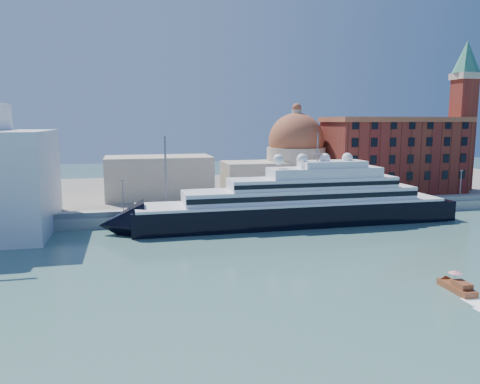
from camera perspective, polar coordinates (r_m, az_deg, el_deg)
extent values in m
plane|color=#3A645E|center=(86.68, 6.41, -7.48)|extent=(400.00, 400.00, 0.00)
cube|color=gray|center=(118.01, 0.77, -2.48)|extent=(180.00, 10.00, 2.50)
cube|color=slate|center=(157.53, -2.95, 0.22)|extent=(260.00, 72.00, 2.00)
cube|color=slate|center=(113.39, 1.33, -1.99)|extent=(180.00, 0.10, 1.20)
cube|color=black|center=(110.03, 6.50, -2.91)|extent=(74.02, 11.39, 6.17)
cone|color=black|center=(103.50, -14.22, -3.85)|extent=(9.49, 11.39, 11.39)
cube|color=black|center=(127.47, 22.33, -2.00)|extent=(5.69, 10.44, 5.69)
cube|color=white|center=(109.42, 6.53, -1.20)|extent=(72.12, 11.58, 0.57)
cube|color=white|center=(109.80, 7.48, -0.28)|extent=(55.04, 9.49, 2.85)
cube|color=black|center=(105.45, 8.40, -0.67)|extent=(55.04, 0.15, 1.14)
cube|color=white|center=(110.48, 8.88, 1.14)|extent=(39.86, 8.54, 2.47)
cube|color=white|center=(111.32, 10.26, 2.39)|extent=(26.57, 7.59, 2.28)
cube|color=white|center=(111.92, 11.18, 3.37)|extent=(15.18, 6.64, 1.52)
cylinder|color=slate|center=(110.09, 9.44, 5.41)|extent=(0.28, 0.28, 6.64)
sphere|color=white|center=(106.92, 4.71, 3.98)|extent=(2.47, 2.47, 2.47)
sphere|color=white|center=(108.84, 7.56, 4.02)|extent=(2.47, 2.47, 2.47)
sphere|color=white|center=(111.02, 10.31, 4.04)|extent=(2.47, 2.47, 2.47)
sphere|color=white|center=(113.45, 12.95, 4.06)|extent=(2.47, 2.47, 2.47)
cube|color=brown|center=(74.71, 24.91, -10.61)|extent=(2.43, 6.50, 1.07)
cube|color=brown|center=(73.62, 25.45, -10.19)|extent=(1.83, 2.74, 0.85)
cylinder|color=slate|center=(74.71, 24.73, -9.53)|extent=(0.06, 0.06, 1.71)
cone|color=red|center=(74.42, 24.78, -8.82)|extent=(1.92, 1.92, 0.43)
cube|color=maroon|center=(153.61, 18.20, 4.10)|extent=(42.00, 18.00, 22.00)
cube|color=#984E31|center=(153.22, 18.41, 8.38)|extent=(43.00, 19.00, 1.50)
cube|color=maroon|center=(167.19, 25.36, 6.27)|extent=(6.00, 6.00, 35.00)
cube|color=beige|center=(167.72, 25.78, 12.58)|extent=(7.00, 7.00, 2.00)
cone|color=#397D66|center=(168.33, 25.92, 14.61)|extent=(8.40, 8.40, 10.00)
cylinder|color=beige|center=(146.11, 6.81, 2.68)|extent=(18.00, 18.00, 14.00)
sphere|color=#984E31|center=(145.46, 6.87, 6.21)|extent=(17.00, 17.00, 17.00)
cylinder|color=beige|center=(145.35, 6.93, 9.36)|extent=(3.00, 3.00, 3.00)
cube|color=beige|center=(140.15, 1.70, 1.66)|extent=(18.00, 14.00, 10.00)
cube|color=beige|center=(137.37, -9.86, 1.82)|extent=(30.00, 16.00, 12.00)
cylinder|color=slate|center=(110.55, -14.07, -0.73)|extent=(0.24, 0.24, 8.00)
cube|color=slate|center=(109.98, -14.15, 1.38)|extent=(0.80, 0.30, 0.25)
cylinder|color=slate|center=(114.24, 1.15, -0.18)|extent=(0.24, 0.24, 8.00)
cube|color=slate|center=(113.69, 1.15, 1.87)|extent=(0.80, 0.30, 0.25)
cylinder|color=slate|center=(125.23, 14.54, 0.32)|extent=(0.24, 0.24, 8.00)
cube|color=slate|center=(124.72, 14.61, 2.19)|extent=(0.80, 0.30, 0.25)
cylinder|color=slate|center=(141.82, 25.29, 0.72)|extent=(0.24, 0.24, 8.00)
cube|color=slate|center=(141.37, 25.40, 2.36)|extent=(0.80, 0.30, 0.25)
cylinder|color=slate|center=(112.20, -9.04, 2.13)|extent=(0.50, 0.50, 18.00)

